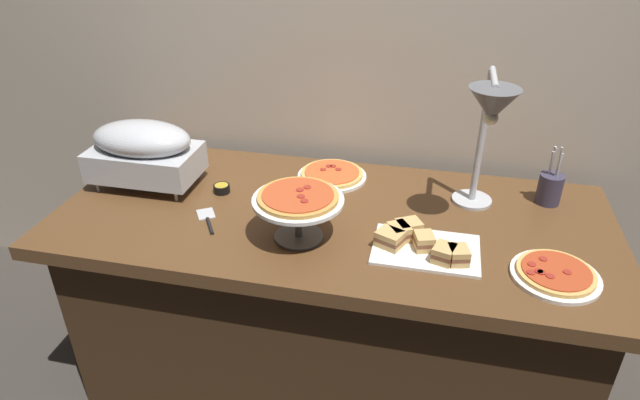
% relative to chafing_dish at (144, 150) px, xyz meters
% --- Properties ---
extents(ground_plane, '(8.00, 8.00, 0.00)m').
position_rel_chafing_dish_xyz_m(ground_plane, '(0.72, -0.06, -0.90)').
color(ground_plane, '#38332D').
extents(back_wall, '(4.40, 0.04, 2.40)m').
position_rel_chafing_dish_xyz_m(back_wall, '(0.72, 0.44, 0.30)').
color(back_wall, '#B7A893').
rests_on(back_wall, ground_plane).
extents(buffet_table, '(1.90, 0.84, 0.76)m').
position_rel_chafing_dish_xyz_m(buffet_table, '(0.72, -0.06, -0.52)').
color(buffet_table, brown).
rests_on(buffet_table, ground_plane).
extents(chafing_dish, '(0.39, 0.24, 0.25)m').
position_rel_chafing_dish_xyz_m(chafing_dish, '(0.00, 0.00, 0.00)').
color(chafing_dish, '#B7BABF').
rests_on(chafing_dish, buffet_table).
extents(heat_lamp, '(0.15, 0.34, 0.49)m').
position_rel_chafing_dish_xyz_m(heat_lamp, '(1.19, -0.02, 0.24)').
color(heat_lamp, '#B7BABF').
rests_on(heat_lamp, buffet_table).
extents(pizza_plate_front, '(0.25, 0.25, 0.03)m').
position_rel_chafing_dish_xyz_m(pizza_plate_front, '(1.42, -0.27, -0.13)').
color(pizza_plate_front, white).
rests_on(pizza_plate_front, buffet_table).
extents(pizza_plate_center, '(0.27, 0.27, 0.03)m').
position_rel_chafing_dish_xyz_m(pizza_plate_center, '(0.67, 0.20, -0.13)').
color(pizza_plate_center, white).
rests_on(pizza_plate_center, buffet_table).
extents(pizza_plate_raised_stand, '(0.29, 0.29, 0.16)m').
position_rel_chafing_dish_xyz_m(pizza_plate_raised_stand, '(0.65, -0.23, -0.01)').
color(pizza_plate_raised_stand, '#595B60').
rests_on(pizza_plate_raised_stand, buffet_table).
extents(sandwich_platter, '(0.33, 0.22, 0.06)m').
position_rel_chafing_dish_xyz_m(sandwich_platter, '(1.03, -0.21, -0.12)').
color(sandwich_platter, white).
rests_on(sandwich_platter, buffet_table).
extents(sauce_cup_near, '(0.06, 0.06, 0.03)m').
position_rel_chafing_dish_xyz_m(sauce_cup_near, '(0.29, 0.00, -0.12)').
color(sauce_cup_near, black).
rests_on(sauce_cup_near, buffet_table).
extents(utensil_holder, '(0.08, 0.08, 0.22)m').
position_rel_chafing_dish_xyz_m(utensil_holder, '(1.45, 0.19, -0.08)').
color(utensil_holder, '#383347').
rests_on(utensil_holder, buffet_table).
extents(serving_spatula, '(0.12, 0.16, 0.01)m').
position_rel_chafing_dish_xyz_m(serving_spatula, '(0.32, -0.20, -0.14)').
color(serving_spatula, '#B7BABF').
rests_on(serving_spatula, buffet_table).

